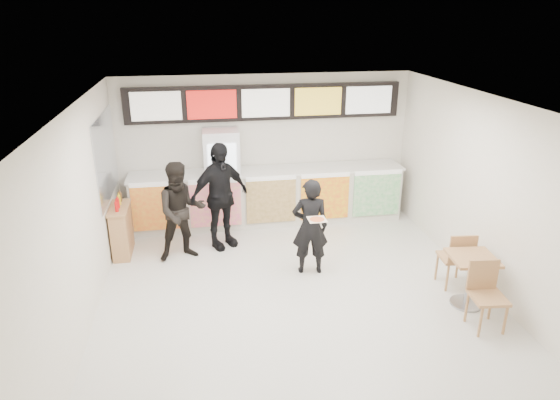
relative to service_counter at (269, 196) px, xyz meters
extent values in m
plane|color=beige|center=(0.00, -3.09, -0.57)|extent=(7.00, 7.00, 0.00)
plane|color=white|center=(0.00, -3.09, 2.43)|extent=(7.00, 7.00, 0.00)
plane|color=silver|center=(0.00, 0.41, 0.93)|extent=(6.00, 0.00, 6.00)
plane|color=silver|center=(-3.00, -3.09, 0.93)|extent=(0.00, 7.00, 7.00)
plane|color=silver|center=(3.00, -3.09, 0.93)|extent=(0.00, 7.00, 7.00)
cube|color=silver|center=(0.00, 0.01, -0.02)|extent=(5.50, 0.70, 1.10)
cube|color=silver|center=(0.00, 0.01, 0.55)|extent=(5.56, 0.76, 0.04)
cube|color=#EE4F1C|center=(-2.20, -0.37, 0.03)|extent=(0.99, 0.02, 0.90)
cube|color=#F73690|center=(-1.10, -0.37, 0.03)|extent=(0.99, 0.02, 0.90)
cube|color=brown|center=(0.00, -0.37, 0.03)|extent=(0.99, 0.02, 0.90)
cube|color=yellow|center=(1.10, -0.37, 0.03)|extent=(0.99, 0.02, 0.90)
cube|color=green|center=(2.20, -0.37, 0.03)|extent=(0.99, 0.02, 0.90)
cube|color=black|center=(0.00, 0.33, 1.88)|extent=(5.50, 0.12, 0.70)
cube|color=silver|center=(-2.12, 0.26, 1.88)|extent=(0.95, 0.02, 0.55)
cube|color=red|center=(-1.06, 0.26, 1.88)|extent=(0.95, 0.02, 0.55)
cube|color=white|center=(0.00, 0.26, 1.88)|extent=(0.95, 0.02, 0.55)
cube|color=yellow|center=(1.06, 0.26, 1.88)|extent=(0.95, 0.02, 0.55)
cube|color=white|center=(2.12, 0.26, 1.88)|extent=(0.95, 0.02, 0.55)
cube|color=white|center=(-0.93, 0.03, 0.43)|extent=(0.70, 0.65, 2.00)
cube|color=white|center=(-0.93, -0.31, 0.48)|extent=(0.54, 0.02, 1.50)
cylinder|color=#167C35|center=(-1.14, -0.27, -0.12)|extent=(0.07, 0.07, 0.22)
cylinder|color=orange|center=(-1.00, -0.27, -0.12)|extent=(0.07, 0.07, 0.22)
cylinder|color=#E04116|center=(-0.86, -0.27, -0.12)|extent=(0.07, 0.07, 0.22)
cylinder|color=#1C7FD2|center=(-0.72, -0.27, -0.12)|extent=(0.07, 0.07, 0.22)
cylinder|color=orange|center=(-1.14, -0.27, 0.26)|extent=(0.07, 0.07, 0.22)
cylinder|color=#E04116|center=(-1.00, -0.27, 0.26)|extent=(0.07, 0.07, 0.22)
cylinder|color=#1C7FD2|center=(-0.86, -0.27, 0.26)|extent=(0.07, 0.07, 0.22)
cylinder|color=#167C35|center=(-0.72, -0.27, 0.26)|extent=(0.07, 0.07, 0.22)
cylinder|color=#E04116|center=(-1.14, -0.27, 0.64)|extent=(0.07, 0.07, 0.22)
cylinder|color=#1C7FD2|center=(-1.00, -0.27, 0.64)|extent=(0.07, 0.07, 0.22)
cylinder|color=#167C35|center=(-0.86, -0.27, 0.64)|extent=(0.07, 0.07, 0.22)
cylinder|color=orange|center=(-0.72, -0.27, 0.64)|extent=(0.07, 0.07, 0.22)
cylinder|color=#1C7FD2|center=(-1.14, -0.27, 1.02)|extent=(0.07, 0.07, 0.22)
cylinder|color=#167C35|center=(-1.00, -0.27, 1.02)|extent=(0.07, 0.07, 0.22)
cylinder|color=orange|center=(-0.86, -0.27, 1.02)|extent=(0.07, 0.07, 0.22)
cylinder|color=#E04116|center=(-0.72, -0.27, 1.02)|extent=(0.07, 0.07, 0.22)
cube|color=#B2B7BF|center=(-2.99, -0.64, 1.18)|extent=(0.01, 2.00, 1.50)
imported|color=black|center=(0.38, -2.19, 0.26)|extent=(0.64, 0.46, 1.66)
imported|color=black|center=(-1.73, -1.32, 0.32)|extent=(0.98, 0.83, 1.78)
imported|color=black|center=(-1.04, -0.96, 0.43)|extent=(1.26, 0.99, 2.00)
cube|color=beige|center=(0.38, -2.64, 0.58)|extent=(0.28, 0.28, 0.01)
cone|color=#CC7233|center=(0.38, -2.64, 0.59)|extent=(0.36, 0.36, 0.02)
cube|color=tan|center=(2.50, -3.59, 0.21)|extent=(0.71, 0.71, 0.04)
cylinder|color=gray|center=(2.50, -3.59, -0.18)|extent=(0.09, 0.09, 0.78)
cylinder|color=gray|center=(2.50, -3.59, -0.56)|extent=(0.47, 0.47, 0.03)
cube|color=tan|center=(2.44, -4.18, -0.09)|extent=(0.50, 0.50, 0.04)
cube|color=tan|center=(2.44, -3.98, 0.16)|extent=(0.43, 0.08, 0.45)
cube|color=tan|center=(2.56, -3.00, -0.09)|extent=(0.50, 0.50, 0.04)
cube|color=tan|center=(2.56, -3.20, 0.16)|extent=(0.43, 0.08, 0.45)
cube|color=tan|center=(-2.82, -0.99, -0.13)|extent=(0.29, 0.78, 0.88)
cube|color=tan|center=(-2.82, -0.99, 0.32)|extent=(0.33, 0.82, 0.04)
cylinder|color=red|center=(-2.82, -1.20, 0.43)|extent=(0.06, 0.06, 0.18)
cylinder|color=red|center=(-2.82, -1.04, 0.43)|extent=(0.06, 0.06, 0.18)
cylinder|color=yellow|center=(-2.82, -0.87, 0.43)|extent=(0.06, 0.06, 0.18)
cylinder|color=brown|center=(-2.82, -0.72, 0.43)|extent=(0.06, 0.06, 0.18)
camera|label=1|loc=(-1.36, -9.53, 3.62)|focal=32.00mm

